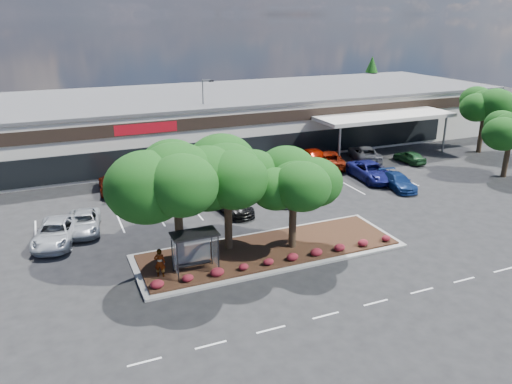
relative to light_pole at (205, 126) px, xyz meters
name	(u,v)px	position (x,y,z in m)	size (l,w,h in m)	color
ground	(326,273)	(-0.82, -27.00, -3.85)	(160.00, 160.00, 0.00)	black
retail_store	(181,121)	(-0.76, 6.90, -0.69)	(80.40, 25.20, 6.25)	beige
landscape_island	(270,250)	(-2.82, -23.00, -3.72)	(18.00, 6.00, 0.26)	gray
lane_markings	(258,214)	(-0.96, -16.58, -3.84)	(33.12, 20.06, 0.01)	silver
shrub_row	(284,258)	(-2.82, -25.10, -3.34)	(17.00, 0.80, 0.50)	maroon
bus_shelter	(194,241)	(-8.32, -24.05, -1.54)	(2.75, 1.55, 2.59)	black
island_tree_west	(178,204)	(-8.82, -22.50, 0.36)	(7.20, 7.20, 7.89)	#143E11
island_tree_mid	(228,197)	(-5.32, -21.80, 0.07)	(6.60, 6.60, 7.32)	#143E11
island_tree_east	(293,201)	(-1.32, -23.30, -0.34)	(5.80, 5.80, 6.50)	#143E11
tree_east_near	(509,145)	(25.18, -17.00, -0.59)	(5.60, 5.60, 6.51)	#143E11
tree_east_far	(483,120)	(30.18, -9.00, -0.04)	(6.40, 6.40, 7.62)	#143E11
conifer_north_east	(371,84)	(33.18, 17.00, 0.65)	(3.96, 3.96, 9.00)	#143E11
person_waiting	(160,263)	(-10.43, -23.88, -2.68)	(0.66, 0.44, 1.82)	#594C47
light_pole	(205,126)	(0.00, 0.00, 0.00)	(1.41, 0.78, 8.76)	gray
car_0	(55,233)	(-15.96, -15.86, -3.08)	(2.55, 5.54, 1.54)	#B3B9BF
car_1	(84,222)	(-13.96, -14.51, -3.17)	(2.26, 4.90, 1.36)	#A1A7AD
car_2	(177,193)	(-6.13, -11.38, -3.00)	(2.82, 6.11, 1.70)	slate
car_3	(232,204)	(-2.64, -15.30, -3.14)	(1.98, 4.88, 1.42)	black
car_4	(291,181)	(4.34, -12.03, -3.06)	(2.62, 5.68, 1.58)	navy
car_5	(278,192)	(1.91, -14.22, -3.11)	(2.06, 5.07, 1.47)	white
car_6	(371,171)	(12.62, -12.65, -3.02)	(2.76, 5.99, 1.67)	navy
car_7	(398,181)	(13.34, -15.80, -3.16)	(1.92, 4.73, 1.37)	navy
car_9	(112,183)	(-10.85, -6.36, -3.07)	(2.18, 5.35, 1.55)	maroon
car_10	(147,190)	(-8.28, -9.22, -3.18)	(2.22, 4.81, 1.34)	#A8AEB5
car_11	(199,169)	(-2.23, -4.91, -3.18)	(1.41, 4.06, 1.34)	#58595F
car_12	(201,175)	(-2.75, -7.20, -3.08)	(2.55, 5.52, 1.53)	#1C4619
car_13	(261,163)	(4.13, -5.70, -3.05)	(2.65, 5.75, 1.60)	white
car_14	(312,156)	(9.96, -5.70, -3.00)	(2.38, 5.87, 1.70)	#8F1100
car_15	(329,159)	(11.24, -7.11, -3.02)	(2.74, 5.94, 1.65)	maroon
car_16	(364,153)	(15.93, -6.73, -3.05)	(2.67, 5.79, 1.61)	slate
car_17	(410,157)	(19.89, -9.40, -3.19)	(1.57, 3.89, 1.33)	#1B4721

